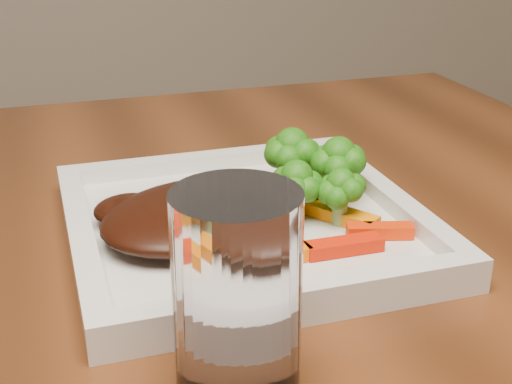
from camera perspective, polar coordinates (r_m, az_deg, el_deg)
name	(u,v)px	position (r m, az deg, el deg)	size (l,w,h in m)	color
plate	(244,229)	(0.57, -0.96, -3.00)	(0.27, 0.27, 0.01)	silver
steak	(194,214)	(0.55, -4.98, -1.78)	(0.15, 0.12, 0.03)	black
broccoli_0	(292,155)	(0.61, 2.88, 2.96)	(0.06, 0.06, 0.07)	#316B11
broccoli_1	(338,165)	(0.59, 6.59, 2.13)	(0.05, 0.05, 0.06)	#186310
broccoli_2	(341,189)	(0.55, 6.81, 0.23)	(0.04, 0.04, 0.06)	#2E7313
broccoli_3	(296,185)	(0.56, 3.25, 0.56)	(0.05, 0.05, 0.06)	#1C5B0F
carrot_0	(344,246)	(0.52, 7.04, -4.32)	(0.06, 0.02, 0.01)	red
carrot_1	(380,231)	(0.55, 9.88, -3.07)	(0.05, 0.01, 0.01)	red
carrot_2	(286,240)	(0.53, 2.38, -3.89)	(0.06, 0.01, 0.01)	#FF6D04
carrot_3	(341,184)	(0.63, 6.79, 0.62)	(0.06, 0.02, 0.01)	#D16203
carrot_4	(236,185)	(0.62, -1.65, 0.55)	(0.05, 0.01, 0.01)	#E73403
carrot_5	(341,215)	(0.57, 6.79, -1.85)	(0.06, 0.02, 0.01)	orange
carrot_6	(299,207)	(0.58, 3.48, -1.17)	(0.05, 0.01, 0.01)	#F34903
drinking_glass	(237,300)	(0.37, -1.53, -8.62)	(0.07, 0.07, 0.12)	white
carrot_7	(344,182)	(0.63, 7.05, 0.78)	(0.05, 0.01, 0.01)	#FB5E04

